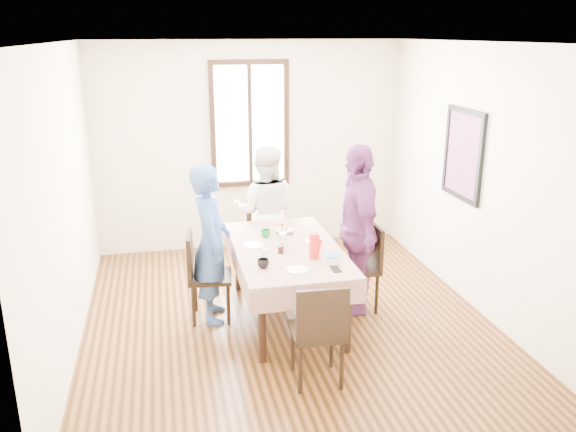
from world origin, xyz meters
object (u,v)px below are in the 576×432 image
at_px(dining_table, 287,283).
at_px(chair_right, 356,268).
at_px(chair_far, 266,238).
at_px(chair_left, 210,276).
at_px(chair_near, 317,331).
at_px(person_far, 266,212).
at_px(person_left, 211,244).
at_px(person_right, 356,229).

relative_size(dining_table, chair_right, 1.84).
height_order(chair_right, chair_far, same).
distance_m(dining_table, chair_right, 0.76).
xyz_separation_m(chair_left, chair_right, (1.50, -0.10, 0.00)).
bearing_deg(chair_near, person_far, 92.43).
xyz_separation_m(dining_table, person_left, (-0.73, 0.16, 0.42)).
bearing_deg(chair_left, person_right, 92.54).
bearing_deg(person_right, chair_far, -140.76).
bearing_deg(person_left, chair_near, -146.43).
height_order(chair_right, person_left, person_left).
relative_size(chair_near, person_right, 0.52).
distance_m(dining_table, person_left, 0.86).
bearing_deg(person_far, chair_right, 142.75).
relative_size(chair_right, person_right, 0.52).
xyz_separation_m(chair_near, person_right, (0.73, 1.21, 0.42)).
xyz_separation_m(dining_table, person_right, (0.73, 0.05, 0.50)).
xyz_separation_m(chair_left, chair_far, (0.75, 1.00, 0.00)).
height_order(chair_far, person_far, person_far).
xyz_separation_m(chair_right, person_right, (-0.02, 0.00, 0.42)).
bearing_deg(person_right, person_far, -140.25).
xyz_separation_m(chair_left, person_far, (0.75, 0.98, 0.33)).
height_order(dining_table, chair_right, chair_right).
xyz_separation_m(chair_far, person_right, (0.73, -1.10, 0.42)).
relative_size(chair_far, person_far, 0.58).
bearing_deg(chair_left, dining_table, 84.73).
bearing_deg(person_left, person_far, -32.28).
distance_m(chair_near, person_right, 1.47).
xyz_separation_m(chair_right, person_left, (-1.48, 0.10, 0.34)).
distance_m(chair_near, person_left, 1.54).
height_order(chair_right, person_far, person_far).
bearing_deg(person_left, chair_far, -31.70).
bearing_deg(person_left, chair_left, 94.50).
relative_size(dining_table, person_far, 1.07).
bearing_deg(chair_right, chair_far, 34.92).
bearing_deg(chair_left, person_left, 96.60).
height_order(chair_near, person_far, person_far).
relative_size(chair_right, chair_far, 1.00).
height_order(dining_table, person_right, person_right).
relative_size(chair_left, person_far, 0.58).
relative_size(chair_near, person_left, 0.57).
height_order(chair_near, person_left, person_left).
relative_size(dining_table, chair_far, 1.84).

